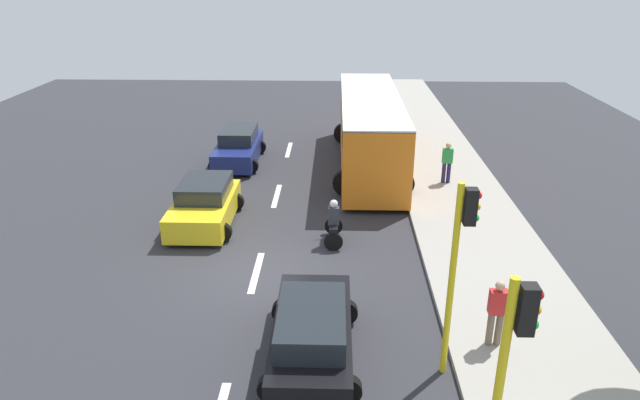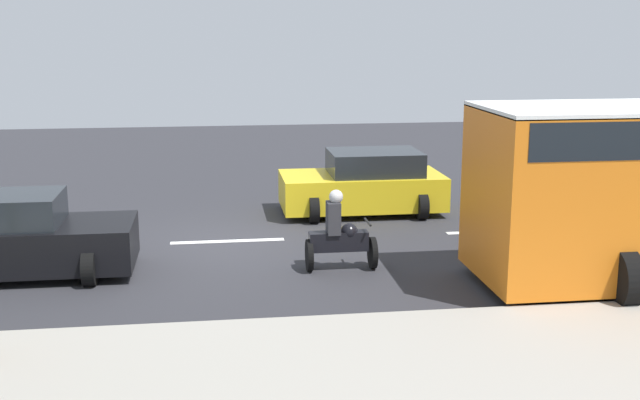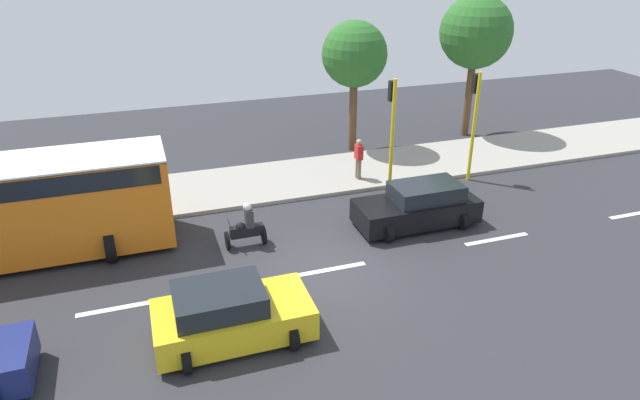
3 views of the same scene
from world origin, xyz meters
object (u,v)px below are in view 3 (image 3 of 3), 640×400
Objects in this scene: car_black at (418,206)px; traffic_light_corner at (474,111)px; pedestrian_by_tree at (77,184)px; traffic_light_midblock at (392,120)px; car_yellow_cab at (230,315)px; street_tree_south at (354,55)px; street_tree_north at (476,33)px; pedestrian_near_signal at (359,158)px; motorcycle at (246,228)px.

traffic_light_corner reaches higher than car_black.
traffic_light_midblock reaches higher than pedestrian_by_tree.
street_tree_south is (11.97, -8.01, 3.72)m from car_yellow_cab.
pedestrian_by_tree is (9.04, 3.93, 0.35)m from car_yellow_cab.
car_yellow_cab is at bearing 122.22° from traffic_light_corner.
traffic_light_midblock is 8.63m from street_tree_north.
pedestrian_near_signal is at bearing -39.46° from car_yellow_cab.
car_yellow_cab is at bearing 130.43° from street_tree_north.
traffic_light_corner is at bearing -57.78° from car_yellow_cab.
car_black is 0.63× the size of street_tree_north.
pedestrian_near_signal is 0.38× the size of traffic_light_midblock.
pedestrian_by_tree reaches higher than car_yellow_cab.
pedestrian_by_tree is at bearing 103.77° from street_tree_south.
motorcycle is at bearing 104.65° from traffic_light_corner.
traffic_light_corner is (-1.97, -15.15, 1.87)m from pedestrian_by_tree.
motorcycle is 0.26× the size of street_tree_south.
pedestrian_by_tree is at bearing 99.71° from street_tree_north.
motorcycle is 10.71m from street_tree_south.
motorcycle reaches higher than car_black.
street_tree_south reaches higher than car_yellow_cab.
car_black is 8.77m from street_tree_south.
traffic_light_corner is at bearing -75.35° from motorcycle.
pedestrian_near_signal reaches higher than car_yellow_cab.
motorcycle is at bearing -130.78° from pedestrian_by_tree.
car_yellow_cab is 8.38m from car_black.
car_yellow_cab is 0.57× the size of street_tree_north.
traffic_light_midblock is at bearing -47.14° from car_yellow_cab.
traffic_light_midblock reaches higher than car_black.
car_yellow_cab is 10.63m from traffic_light_midblock.
street_tree_north is at bearing -40.54° from car_black.
pedestrian_near_signal is 4.94m from traffic_light_corner.
car_yellow_cab is 0.65× the size of street_tree_south.
motorcycle is 0.34× the size of traffic_light_midblock.
street_tree_south is at bearing -33.79° from car_yellow_cab.
car_black is 11.52m from street_tree_north.
traffic_light_corner reaches higher than pedestrian_by_tree.
street_tree_north is (12.15, -14.27, 4.36)m from car_yellow_cab.
traffic_light_midblock is at bearing 90.00° from traffic_light_corner.
street_tree_south reaches higher than pedestrian_near_signal.
traffic_light_midblock is (3.02, -0.29, 2.22)m from car_black.
street_tree_south is at bearing 91.71° from street_tree_north.
pedestrian_by_tree is 18.89m from street_tree_north.
street_tree_south reaches higher than pedestrian_by_tree.
traffic_light_midblock is at bearing 127.40° from street_tree_north.
motorcycle is 0.91× the size of pedestrian_by_tree.
street_tree_north is at bearing -88.29° from street_tree_south.
motorcycle is 0.34× the size of traffic_light_corner.
street_tree_north is at bearing -80.29° from pedestrian_by_tree.
street_tree_south reaches higher than traffic_light_corner.
car_yellow_cab is at bearing -156.50° from pedestrian_by_tree.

